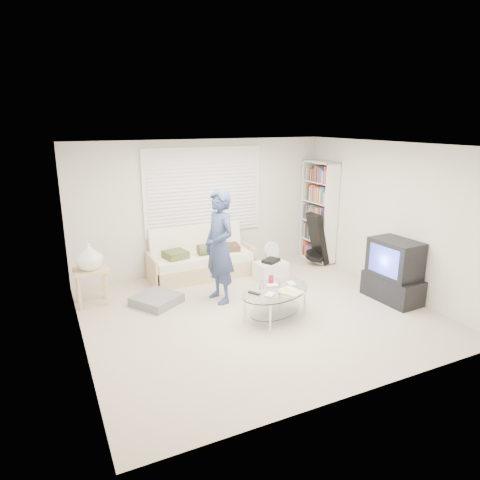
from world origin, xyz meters
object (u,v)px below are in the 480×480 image
bookshelf (319,212)px  coffee_table (276,295)px  futon_sofa (201,260)px  tv_unit (394,271)px

bookshelf → coffee_table: (-2.17, -2.04, -0.66)m
futon_sofa → tv_unit: size_ratio=1.91×
bookshelf → coffee_table: 3.05m
futon_sofa → tv_unit: tv_unit is taller
bookshelf → futon_sofa: bearing=177.6°
futon_sofa → coffee_table: futon_sofa is taller
futon_sofa → coffee_table: 2.17m
bookshelf → tv_unit: (-0.13, -2.27, -0.53)m
futon_sofa → tv_unit: 3.39m
tv_unit → futon_sofa: bearing=135.4°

